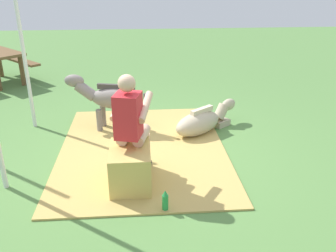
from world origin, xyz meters
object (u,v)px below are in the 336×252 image
at_px(pony_lying, 202,121).
at_px(tent_pole_right, 23,49).
at_px(hay_bale, 130,168).
at_px(person_seated, 131,122).
at_px(soda_bottle, 165,201).
at_px(pony_standing, 111,98).

xyz_separation_m(pony_lying, tent_pole_right, (0.47, 2.77, 1.10)).
height_order(hay_bale, person_seated, person_seated).
height_order(hay_bale, pony_lying, hay_bale).
relative_size(pony_lying, soda_bottle, 4.71).
bearing_deg(person_seated, tent_pole_right, 42.69).
bearing_deg(pony_lying, person_seated, 140.82).
relative_size(pony_standing, soda_bottle, 5.09).
bearing_deg(pony_lying, hay_bale, 143.28).
xyz_separation_m(pony_standing, tent_pole_right, (0.27, 1.32, 0.74)).
distance_m(soda_bottle, tent_pole_right, 3.43).
bearing_deg(soda_bottle, hay_bale, 35.10).
relative_size(pony_lying, tent_pole_right, 0.48).
xyz_separation_m(hay_bale, tent_pole_right, (1.97, 1.64, 1.04)).
height_order(pony_lying, soda_bottle, pony_lying).
xyz_separation_m(soda_bottle, tent_pole_right, (2.51, 2.02, 1.17)).
bearing_deg(soda_bottle, tent_pole_right, 38.81).
relative_size(person_seated, soda_bottle, 5.29).
xyz_separation_m(pony_lying, soda_bottle, (-2.04, 0.75, -0.06)).
bearing_deg(person_seated, pony_lying, -39.18).
xyz_separation_m(person_seated, tent_pole_right, (1.81, 1.67, 0.52)).
height_order(pony_standing, tent_pole_right, tent_pole_right).
bearing_deg(pony_lying, pony_standing, 82.01).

